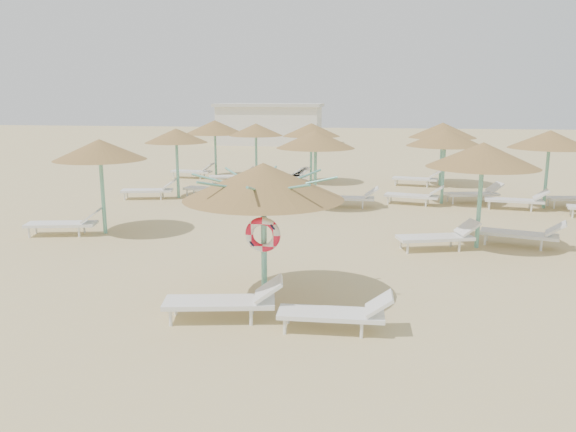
# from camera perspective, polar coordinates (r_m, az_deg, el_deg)

# --- Properties ---
(ground) EXTENTS (120.00, 120.00, 0.00)m
(ground) POSITION_cam_1_polar(r_m,az_deg,el_deg) (10.91, -3.78, -8.51)
(ground) COLOR tan
(ground) RESTS_ON ground
(main_palapa) EXTENTS (2.96, 2.96, 2.65)m
(main_palapa) POSITION_cam_1_polar(r_m,az_deg,el_deg) (10.22, -2.52, 3.48)
(main_palapa) COLOR #69B6A1
(main_palapa) RESTS_ON ground
(lounger_main_a) EXTENTS (2.14, 0.97, 0.75)m
(lounger_main_a) POSITION_cam_1_polar(r_m,az_deg,el_deg) (9.90, -6.18, -8.51)
(lounger_main_a) COLOR white
(lounger_main_a) RESTS_ON ground
(lounger_main_b) EXTENTS (1.91, 0.62, 0.69)m
(lounger_main_b) POSITION_cam_1_polar(r_m,az_deg,el_deg) (9.44, 5.16, -9.74)
(lounger_main_b) COLOR white
(lounger_main_b) RESTS_ON ground
(palapa_field) EXTENTS (19.14, 14.49, 2.72)m
(palapa_field) POSITION_cam_1_polar(r_m,az_deg,el_deg) (20.32, 9.07, 7.62)
(palapa_field) COLOR #69B6A1
(palapa_field) RESTS_ON ground
(service_hut) EXTENTS (8.40, 4.40, 3.25)m
(service_hut) POSITION_cam_1_polar(r_m,az_deg,el_deg) (45.76, -1.86, 9.34)
(service_hut) COLOR silver
(service_hut) RESTS_ON ground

